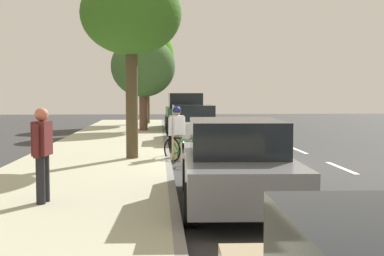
% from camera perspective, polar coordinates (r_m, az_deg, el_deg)
% --- Properties ---
extents(ground, '(67.14, 67.14, 0.00)m').
position_cam_1_polar(ground, '(14.36, 3.98, -3.98)').
color(ground, '#333333').
extents(sidewalk, '(4.09, 41.96, 0.14)m').
position_cam_1_polar(sidewalk, '(14.35, -11.28, -3.77)').
color(sidewalk, '#B0B092').
rests_on(sidewalk, ground).
extents(curb_edge, '(0.16, 41.96, 0.14)m').
position_cam_1_polar(curb_edge, '(14.23, -2.75, -3.77)').
color(curb_edge, gray).
rests_on(curb_edge, ground).
extents(lane_stripe_centre, '(0.14, 40.00, 0.01)m').
position_cam_1_polar(lane_stripe_centre, '(15.96, 13.93, -3.28)').
color(lane_stripe_centre, white).
rests_on(lane_stripe_centre, ground).
extents(lane_stripe_bike_edge, '(0.12, 41.96, 0.01)m').
position_cam_1_polar(lane_stripe_bike_edge, '(14.34, 3.15, -3.98)').
color(lane_stripe_bike_edge, white).
rests_on(lane_stripe_bike_edge, ground).
extents(parked_suv_green_nearest, '(2.02, 4.72, 1.99)m').
position_cam_1_polar(parked_suv_green_nearest, '(26.71, -0.85, 1.91)').
color(parked_suv_green_nearest, '#1E512D').
rests_on(parked_suv_green_nearest, ground).
extents(parked_sedan_white_second, '(1.87, 4.42, 1.52)m').
position_cam_1_polar(parked_sedan_white_second, '(19.92, 0.10, 0.42)').
color(parked_sedan_white_second, white).
rests_on(parked_sedan_white_second, ground).
extents(parked_sedan_grey_mid, '(1.97, 4.47, 1.52)m').
position_cam_1_polar(parked_sedan_grey_mid, '(8.87, 4.94, -4.03)').
color(parked_sedan_grey_mid, slate).
rests_on(parked_sedan_grey_mid, ground).
extents(bicycle_at_curb, '(1.17, 1.36, 0.76)m').
position_cam_1_polar(bicycle_at_curb, '(14.17, -0.86, -2.55)').
color(bicycle_at_curb, black).
rests_on(bicycle_at_curb, ground).
extents(cyclist_with_backpack, '(0.55, 0.53, 1.61)m').
position_cam_1_polar(cyclist_with_backpack, '(14.58, -1.81, -0.02)').
color(cyclist_with_backpack, '#C6B284').
rests_on(cyclist_with_backpack, ground).
extents(street_tree_near_cyclist, '(3.39, 3.39, 6.00)m').
position_cam_1_polar(street_tree_near_cyclist, '(30.96, -5.24, 8.21)').
color(street_tree_near_cyclist, '#4B3D27').
rests_on(street_tree_near_cyclist, sidewalk).
extents(street_tree_mid_block, '(3.17, 3.17, 4.65)m').
position_cam_1_polar(street_tree_mid_block, '(25.08, -5.56, 6.90)').
color(street_tree_mid_block, brown).
rests_on(street_tree_mid_block, sidewalk).
extents(street_tree_far_end, '(2.83, 2.83, 5.20)m').
position_cam_1_polar(street_tree_far_end, '(14.50, -6.92, 12.53)').
color(street_tree_far_end, '#4A3D26').
rests_on(street_tree_far_end, sidewalk).
extents(pedestrian_on_phone, '(0.29, 0.61, 1.60)m').
position_cam_1_polar(pedestrian_on_phone, '(8.77, -16.62, -2.37)').
color(pedestrian_on_phone, black).
rests_on(pedestrian_on_phone, sidewalk).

